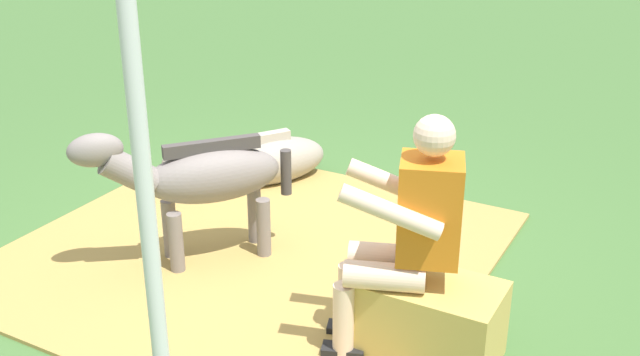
# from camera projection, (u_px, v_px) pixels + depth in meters

# --- Properties ---
(ground_plane) EXTENTS (24.00, 24.00, 0.00)m
(ground_plane) POSITION_uv_depth(u_px,v_px,m) (267.00, 259.00, 4.91)
(ground_plane) COLOR #426B33
(hay_patch) EXTENTS (2.91, 2.84, 0.02)m
(hay_patch) POSITION_uv_depth(u_px,v_px,m) (250.00, 252.00, 4.98)
(hay_patch) COLOR #AD8C47
(hay_patch) RESTS_ON ground
(hay_bale) EXTENTS (0.68, 0.43, 0.43)m
(hay_bale) POSITION_uv_depth(u_px,v_px,m) (432.00, 320.00, 3.89)
(hay_bale) COLOR tan
(hay_bale) RESTS_ON ground
(person_seated) EXTENTS (0.72, 0.56, 1.31)m
(person_seated) POSITION_uv_depth(u_px,v_px,m) (406.00, 229.00, 3.74)
(person_seated) COLOR beige
(person_seated) RESTS_ON ground
(pony_standing) EXTENTS (0.99, 1.12, 0.94)m
(pony_standing) POSITION_uv_depth(u_px,v_px,m) (200.00, 178.00, 4.67)
(pony_standing) COLOR slate
(pony_standing) RESTS_ON ground
(pony_lying) EXTENTS (0.96, 1.27, 0.42)m
(pony_lying) POSITION_uv_depth(u_px,v_px,m) (261.00, 162.00, 5.95)
(pony_lying) COLOR gray
(pony_lying) RESTS_ON ground
(tent_pole_left) EXTENTS (0.06, 0.06, 2.40)m
(tent_pole_left) POSITION_uv_depth(u_px,v_px,m) (150.00, 248.00, 2.54)
(tent_pole_left) COLOR silver
(tent_pole_left) RESTS_ON ground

